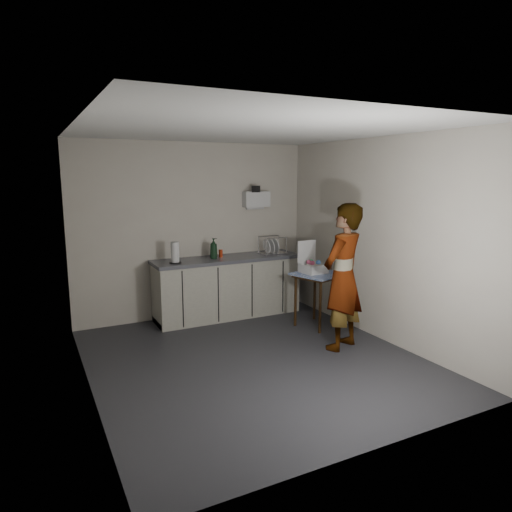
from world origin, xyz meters
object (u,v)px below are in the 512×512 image
soda_can (221,253)px  paper_towel (175,253)px  side_table (318,280)px  soap_bottle (214,248)px  dark_bottle (213,250)px  kitchen_counter (228,289)px  dish_rack (272,250)px  standing_man (343,277)px  bakery_box (312,266)px

soda_can → paper_towel: paper_towel is taller
side_table → soap_bottle: soap_bottle is taller
soda_can → dark_bottle: (-0.11, 0.03, 0.05)m
side_table → kitchen_counter: bearing=115.4°
soap_bottle → dark_bottle: 0.11m
soap_bottle → dish_rack: (0.96, -0.03, -0.09)m
standing_man → soap_bottle: (-0.96, 1.82, 0.16)m
side_table → soap_bottle: bearing=121.8°
standing_man → soap_bottle: standing_man is taller
standing_man → kitchen_counter: bearing=-91.6°
soap_bottle → soda_can: bearing=26.7°
kitchen_counter → paper_towel: paper_towel is taller
side_table → bakery_box: 0.22m
kitchen_counter → side_table: bearing=-46.8°
standing_man → soap_bottle: 2.06m
dish_rack → side_table: bearing=-77.9°
dark_bottle → bakery_box: 1.50m
standing_man → bakery_box: bearing=-123.8°
soap_bottle → soda_can: (0.14, 0.07, -0.10)m
kitchen_counter → dark_bottle: 0.63m
soap_bottle → dish_rack: 0.97m
dark_bottle → paper_towel: bearing=-163.8°
soda_can → paper_towel: 0.77m
soap_bottle → dark_bottle: (0.03, 0.10, -0.04)m
paper_towel → bakery_box: bearing=-25.6°
soda_can → dark_bottle: 0.12m
soap_bottle → bakery_box: soap_bottle is taller
soap_bottle → soda_can: soap_bottle is taller
bakery_box → kitchen_counter: bearing=129.9°
side_table → soda_can: bearing=116.1°
kitchen_counter → dish_rack: (0.74, -0.05, 0.55)m
dish_rack → bakery_box: bakery_box is taller
soda_can → bakery_box: bearing=-45.3°
paper_towel → bakery_box: size_ratio=0.68×
kitchen_counter → soda_can: (-0.08, 0.06, 0.54)m
soap_bottle → bakery_box: 1.46m
kitchen_counter → paper_towel: size_ratio=7.52×
dark_bottle → standing_man: bearing=-64.1°
kitchen_counter → paper_towel: (-0.83, -0.10, 0.62)m
bakery_box → dish_rack: bearing=96.3°
side_table → paper_towel: (-1.78, 0.91, 0.38)m
bakery_box → soda_can: bearing=130.6°
soap_bottle → paper_towel: soap_bottle is taller
soda_can → paper_towel: bearing=-168.0°
kitchen_counter → dark_bottle: dark_bottle is taller
standing_man → bakery_box: 0.91m
side_table → paper_towel: paper_towel is taller
side_table → bakery_box: (-0.04, 0.07, 0.20)m
soap_bottle → paper_towel: 0.62m
dark_bottle → paper_towel: (-0.64, -0.19, 0.03)m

